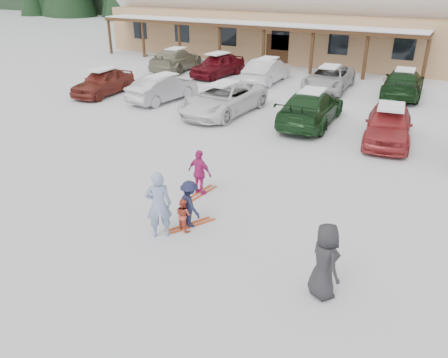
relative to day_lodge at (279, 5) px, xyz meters
The scene contains 19 objects.
ground 29.63m from the day_lodge, 72.16° to the right, with size 160.00×160.00×0.00m, color white.
day_lodge is the anchor object (origin of this frame).
adult_skier 30.37m from the day_lodge, 73.70° to the right, with size 0.68×0.44×1.86m, color #8497BF.
toddler_red 30.03m from the day_lodge, 72.69° to the right, with size 0.46×0.36×0.94m, color #C94C34.
child_navy 29.76m from the day_lodge, 72.46° to the right, with size 0.88×0.50×1.36m, color #1B1E3C.
skis_child_navy 29.84m from the day_lodge, 72.46° to the right, with size 0.20×1.40×0.03m, color #C0481B.
child_magenta 27.85m from the day_lodge, 72.85° to the right, with size 0.87×0.36×1.49m, color #BE2375.
skis_child_magenta 27.95m from the day_lodge, 72.85° to the right, with size 0.20×1.40×0.03m, color #C0481B.
bystander_dark 32.17m from the day_lodge, 66.12° to the right, with size 0.86×0.56×1.76m, color #272729.
parked_car_0 18.86m from the day_lodge, 100.14° to the right, with size 1.72×4.27×1.46m, color maroon.
parked_car_1 18.12m from the day_lodge, 88.18° to the right, with size 1.49×4.27×1.41m, color #A0A0A4.
parked_car_2 19.14m from the day_lodge, 75.96° to the right, with size 2.49×5.40×1.50m, color white.
parked_car_3 20.22m from the day_lodge, 63.45° to the right, with size 2.17×5.33×1.55m, color #173919.
parked_car_4 22.70m from the day_lodge, 56.26° to the right, with size 1.79×4.45×1.52m, color #A72D2E.
parked_car_7 11.53m from the day_lodge, 108.44° to the right, with size 2.14×5.28×1.53m, color gray.
parked_car_8 11.30m from the day_lodge, 89.50° to the right, with size 1.80×4.48×1.53m, color #5A0B14.
parked_car_9 12.00m from the day_lodge, 71.01° to the right, with size 1.60×4.58×1.51m, color silver.
parked_car_10 13.93m from the day_lodge, 54.84° to the right, with size 2.33×5.05×1.40m, color #BBBBBB.
parked_car_11 16.22m from the day_lodge, 41.49° to the right, with size 2.10×5.16×1.50m, color black.
Camera 1 is at (5.69, -8.97, 6.35)m, focal length 35.00 mm.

